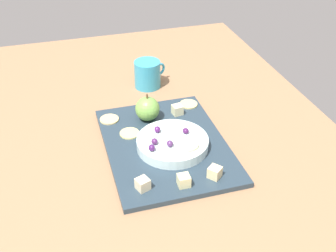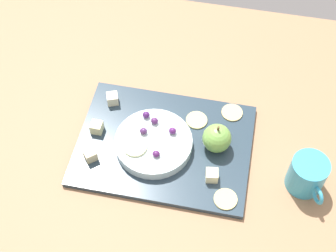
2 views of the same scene
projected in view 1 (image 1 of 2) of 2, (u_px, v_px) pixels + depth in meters
The scene contains 19 objects.
table at pixel (154, 144), 110.04cm from camera, with size 142.38×96.99×4.37cm, color #946D4C.
platter at pixel (165, 145), 104.95cm from camera, with size 39.32×29.08×1.34cm, color #283845.
serving_dish at pixel (173, 143), 102.41cm from camera, with size 17.48×17.48×2.46cm, color silver.
apple_whole at pixel (148, 109), 111.62cm from camera, with size 6.49×6.49×6.49cm, color #71A849.
apple_stem at pixel (148, 96), 109.45cm from camera, with size 0.50×0.50×1.20cm, color brown.
cheese_cube_0 at pixel (184, 181), 91.08cm from camera, with size 2.61×2.61×2.61cm, color beige.
cheese_cube_1 at pixel (177, 110), 114.84cm from camera, with size 2.61×2.61×2.61cm, color beige.
cheese_cube_2 at pixel (143, 184), 90.14cm from camera, with size 2.61×2.61×2.61cm, color beige.
cheese_cube_3 at pixel (215, 172), 93.31cm from camera, with size 2.61×2.61×2.61cm, color beige.
cracker_0 at pixel (189, 104), 119.41cm from camera, with size 5.02×5.02×0.40cm, color #D7C57B.
cracker_1 at pixel (130, 133), 107.57cm from camera, with size 5.02×5.02×0.40cm, color #D1C67B.
cracker_2 at pixel (109, 119), 112.95cm from camera, with size 5.02×5.02×0.40cm, color #D4BA7A.
grape_0 at pixel (152, 148), 97.51cm from camera, with size 1.69×1.52×1.58cm, color #481E5D.
grape_1 at pixel (156, 130), 103.54cm from camera, with size 1.69×1.52×1.59cm, color #532062.
grape_2 at pixel (170, 144), 98.88cm from camera, with size 1.69×1.52×1.54cm, color #512C60.
grape_3 at pixel (155, 141), 99.60cm from camera, with size 1.69×1.52×1.52cm, color #50255A.
grape_4 at pixel (186, 131), 103.35cm from camera, with size 1.69×1.52×1.36cm, color #4B1D54.
apple_slice_0 at pixel (187, 145), 99.32cm from camera, with size 5.34×5.34×0.60cm, color beige.
cup at pixel (148, 74), 128.96cm from camera, with size 7.96×10.56×8.32cm.
Camera 1 is at (-85.72, 21.43, 68.03)cm, focal length 45.19 mm.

